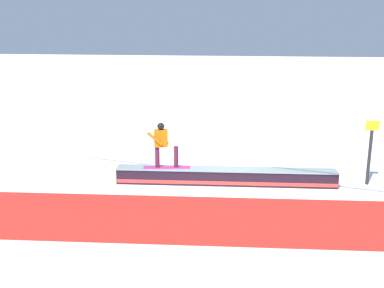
# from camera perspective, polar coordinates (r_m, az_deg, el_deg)

# --- Properties ---
(ground_plane) EXTENTS (120.00, 120.00, 0.00)m
(ground_plane) POSITION_cam_1_polar(r_m,az_deg,el_deg) (14.36, 4.18, -4.99)
(ground_plane) COLOR white
(grind_box) EXTENTS (6.79, 0.96, 0.51)m
(grind_box) POSITION_cam_1_polar(r_m,az_deg,el_deg) (14.28, 4.19, -4.12)
(grind_box) COLOR black
(grind_box) RESTS_ON ground_plane
(snowboarder) EXTENTS (1.47, 0.53, 1.42)m
(snowboarder) POSITION_cam_1_polar(r_m,az_deg,el_deg) (14.09, -3.65, 0.08)
(snowboarder) COLOR #B42A84
(snowboarder) RESTS_ON grind_box
(safety_fence) EXTENTS (12.45, 0.85, 1.15)m
(safety_fence) POSITION_cam_1_polar(r_m,az_deg,el_deg) (10.31, 2.83, -9.64)
(safety_fence) COLOR red
(safety_fence) RESTS_ON ground_plane
(trail_marker) EXTENTS (0.40, 0.10, 2.01)m
(trail_marker) POSITION_cam_1_polar(r_m,az_deg,el_deg) (15.02, 21.18, -0.78)
(trail_marker) COLOR #262628
(trail_marker) RESTS_ON ground_plane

